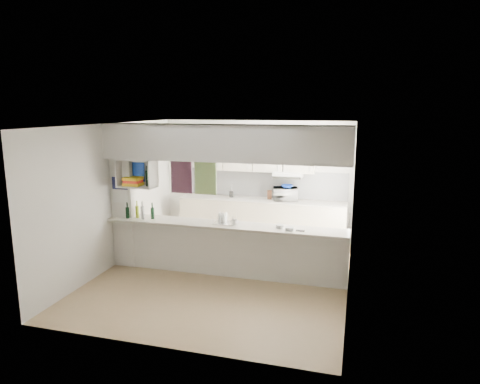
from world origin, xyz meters
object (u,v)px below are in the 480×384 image
(microwave, at_px, (286,194))
(bowl, at_px, (287,186))
(wine_bottles, at_px, (140,212))
(dish_rack, at_px, (225,219))

(microwave, xyz_separation_m, bowl, (0.04, -0.03, 0.17))
(wine_bottles, bearing_deg, microwave, 44.17)
(dish_rack, bearing_deg, wine_bottles, -178.77)
(dish_rack, distance_m, wine_bottles, 1.56)
(microwave, distance_m, wine_bottles, 3.15)
(dish_rack, relative_size, wine_bottles, 0.75)
(microwave, distance_m, dish_rack, 2.21)
(bowl, xyz_separation_m, wine_bottles, (-2.29, -2.16, -0.20))
(bowl, height_order, wine_bottles, bowl)
(microwave, bearing_deg, dish_rack, 57.71)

